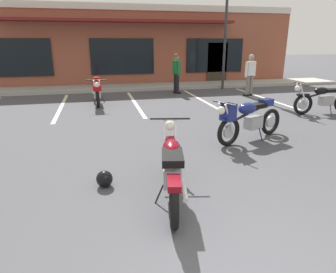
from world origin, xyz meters
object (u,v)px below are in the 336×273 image
Objects in this scene: motorcycle_red_sportbike at (248,118)px; parking_lot_lamp_post at (227,15)px; motorcycle_blue_standard at (97,90)px; motorcycle_black_cruiser at (323,99)px; motorcycle_foreground_classic at (172,168)px; person_in_shorts_foreground at (176,71)px; helmet_on_pavement at (104,179)px; person_in_black_shirt at (250,73)px.

motorcycle_red_sportbike is 8.23m from parking_lot_lamp_post.
motorcycle_red_sportbike and motorcycle_blue_standard have the same top height.
motorcycle_red_sportbike is 0.95× the size of motorcycle_black_cruiser.
person_in_shorts_foreground is at bearing 74.86° from motorcycle_foreground_classic.
motorcycle_blue_standard is (-3.25, 5.06, 0.00)m from motorcycle_red_sportbike.
motorcycle_red_sportbike is 3.63m from helmet_on_pavement.
motorcycle_blue_standard reaches higher than helmet_on_pavement.
motorcycle_foreground_classic is 7.18m from motorcycle_black_cruiser.
parking_lot_lamp_post is (2.46, 0.65, 2.34)m from person_in_shorts_foreground.
motorcycle_black_cruiser is at bearing -79.15° from parking_lot_lamp_post.
motorcycle_black_cruiser is 8.11× the size of helmet_on_pavement.
motorcycle_black_cruiser is (5.88, 4.12, 0.00)m from motorcycle_foreground_classic.
motorcycle_blue_standard is at bearing -176.58° from person_in_black_shirt.
motorcycle_black_cruiser is at bearing -53.46° from person_in_shorts_foreground.
motorcycle_red_sportbike is at bearing -117.92° from person_in_black_shirt.
parking_lot_lamp_post is at bearing 100.85° from motorcycle_black_cruiser.
motorcycle_black_cruiser is at bearing -78.43° from person_in_black_shirt.
helmet_on_pavement is at bearing 148.90° from motorcycle_foreground_classic.
person_in_shorts_foreground is (-3.49, 4.71, 0.49)m from motorcycle_black_cruiser.
motorcycle_foreground_classic is 3.15m from motorcycle_red_sportbike.
motorcycle_black_cruiser is 5.89m from person_in_shorts_foreground.
person_in_black_shirt is 1.00× the size of person_in_shorts_foreground.
person_in_black_shirt is at bearing 48.93° from helmet_on_pavement.
person_in_shorts_foreground is at bearing 89.19° from motorcycle_red_sportbike.
motorcycle_foreground_classic is at bearing -82.45° from motorcycle_blue_standard.
motorcycle_black_cruiser is 3.57m from person_in_black_shirt.
motorcycle_red_sportbike is at bearing -109.26° from parking_lot_lamp_post.
motorcycle_blue_standard is 8.10× the size of helmet_on_pavement.
person_in_shorts_foreground is at bearing 155.88° from person_in_black_shirt.
person_in_shorts_foreground is 0.33× the size of parking_lot_lamp_post.
parking_lot_lamp_post is (2.56, 7.32, 2.76)m from motorcycle_red_sportbike.
parking_lot_lamp_post reaches higher than motorcycle_black_cruiser.
person_in_black_shirt reaches higher than motorcycle_foreground_classic.
parking_lot_lamp_post reaches higher than motorcycle_red_sportbike.
motorcycle_red_sportbike reaches higher than helmet_on_pavement.
person_in_black_shirt reaches higher than motorcycle_blue_standard.
motorcycle_foreground_classic is 8.03× the size of helmet_on_pavement.
parking_lot_lamp_post is (-0.32, 1.90, 2.34)m from person_in_black_shirt.
motorcycle_foreground_classic is 0.99× the size of motorcycle_black_cruiser.
person_in_shorts_foreground is 6.44× the size of helmet_on_pavement.
motorcycle_foreground_classic is 1.25× the size of person_in_shorts_foreground.
motorcycle_black_cruiser is at bearing 28.65° from motorcycle_red_sportbike.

